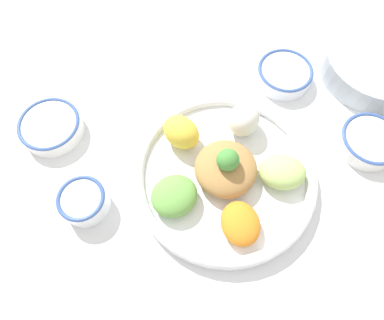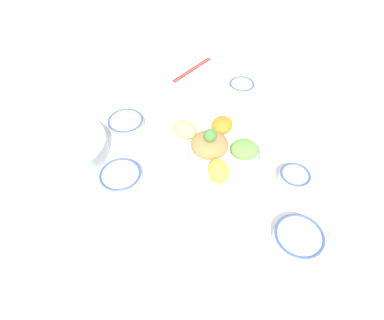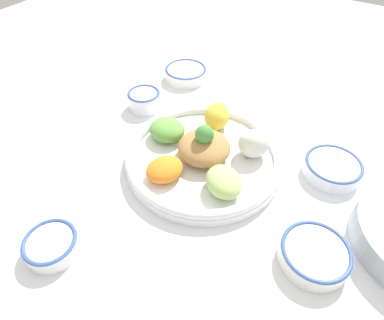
# 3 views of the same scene
# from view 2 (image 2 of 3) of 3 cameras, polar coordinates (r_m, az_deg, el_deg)

# --- Properties ---
(ground_plane) EXTENTS (2.40, 2.40, 0.00)m
(ground_plane) POSITION_cam_2_polar(r_m,az_deg,el_deg) (0.97, 0.79, 1.08)
(ground_plane) COLOR white
(salad_platter) EXTENTS (0.33, 0.33, 0.10)m
(salad_platter) POSITION_cam_2_polar(r_m,az_deg,el_deg) (0.94, 3.09, 1.80)
(salad_platter) COLOR white
(salad_platter) RESTS_ON ground_plane
(sauce_bowl_red) EXTENTS (0.11, 0.11, 0.03)m
(sauce_bowl_red) POSITION_cam_2_polar(r_m,az_deg,el_deg) (1.05, -11.65, 6.43)
(sauce_bowl_red) COLOR white
(sauce_bowl_red) RESTS_ON ground_plane
(rice_bowl_blue) EXTENTS (0.09, 0.09, 0.03)m
(rice_bowl_blue) POSITION_cam_2_polar(r_m,az_deg,el_deg) (1.19, 8.80, 12.80)
(rice_bowl_blue) COLOR white
(rice_bowl_blue) RESTS_ON ground_plane
(sauce_bowl_dark) EXTENTS (0.12, 0.12, 0.03)m
(sauce_bowl_dark) POSITION_cam_2_polar(r_m,az_deg,el_deg) (0.83, 18.36, -13.00)
(sauce_bowl_dark) COLOR white
(sauce_bowl_dark) RESTS_ON ground_plane
(rice_bowl_plain) EXTENTS (0.08, 0.08, 0.05)m
(rice_bowl_plain) POSITION_cam_2_polar(r_m,az_deg,el_deg) (0.92, 17.66, -3.12)
(rice_bowl_plain) COLOR white
(rice_bowl_plain) RESTS_ON ground_plane
(sauce_bowl_far) EXTENTS (0.12, 0.12, 0.03)m
(sauce_bowl_far) POSITION_cam_2_polar(r_m,az_deg,el_deg) (0.91, -12.52, -2.91)
(sauce_bowl_far) COLOR white
(sauce_bowl_far) RESTS_ON ground_plane
(side_serving_bowl) EXTENTS (0.23, 0.23, 0.05)m
(side_serving_bowl) POSITION_cam_2_polar(r_m,az_deg,el_deg) (1.01, -21.14, 2.24)
(side_serving_bowl) COLOR #A8B2BC
(side_serving_bowl) RESTS_ON ground_plane
(chopsticks_pair_near) EXTENTS (0.18, 0.14, 0.01)m
(chopsticks_pair_near) POSITION_cam_2_polar(r_m,az_deg,el_deg) (1.30, 0.03, 15.87)
(chopsticks_pair_near) COLOR red
(chopsticks_pair_near) RESTS_ON ground_plane
(serving_spoon_main) EXTENTS (0.13, 0.06, 0.01)m
(serving_spoon_main) POSITION_cam_2_polar(r_m,az_deg,el_deg) (1.09, 26.63, 1.86)
(serving_spoon_main) COLOR white
(serving_spoon_main) RESTS_ON ground_plane
(serving_spoon_extra) EXTENTS (0.13, 0.04, 0.01)m
(serving_spoon_extra) POSITION_cam_2_polar(r_m,az_deg,el_deg) (1.10, 12.57, 7.17)
(serving_spoon_extra) COLOR white
(serving_spoon_extra) RESTS_ON ground_plane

